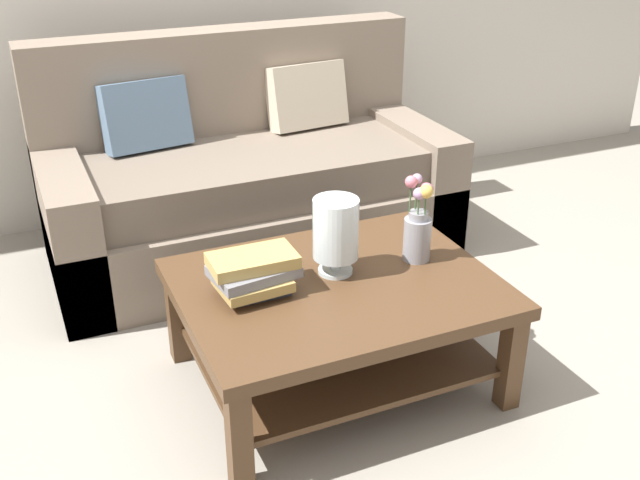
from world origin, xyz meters
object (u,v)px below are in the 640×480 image
object	(u,v)px
book_stack_main	(254,273)
coffee_table	(335,310)
flower_pitcher	(418,227)
couch	(246,182)
glass_hurricane_vase	(336,231)

from	to	relation	value
book_stack_main	coffee_table	bearing A→B (deg)	-9.85
flower_pitcher	coffee_table	bearing A→B (deg)	-173.50
couch	book_stack_main	xyz separation A→B (m)	(-0.35, -1.14, 0.14)
coffee_table	glass_hurricane_vase	size ratio (longest dim) A/B	3.88
couch	book_stack_main	distance (m)	1.20
coffee_table	flower_pitcher	xyz separation A→B (m)	(0.35, 0.04, 0.25)
flower_pitcher	book_stack_main	bearing A→B (deg)	179.13
coffee_table	book_stack_main	xyz separation A→B (m)	(-0.29, 0.05, 0.19)
couch	flower_pitcher	size ratio (longest dim) A/B	5.73
book_stack_main	glass_hurricane_vase	xyz separation A→B (m)	(0.32, 0.02, 0.09)
couch	glass_hurricane_vase	size ratio (longest dim) A/B	6.68
glass_hurricane_vase	flower_pitcher	distance (m)	0.33
coffee_table	glass_hurricane_vase	world-z (taller)	glass_hurricane_vase
glass_hurricane_vase	flower_pitcher	bearing A→B (deg)	-5.07
coffee_table	book_stack_main	size ratio (longest dim) A/B	3.65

